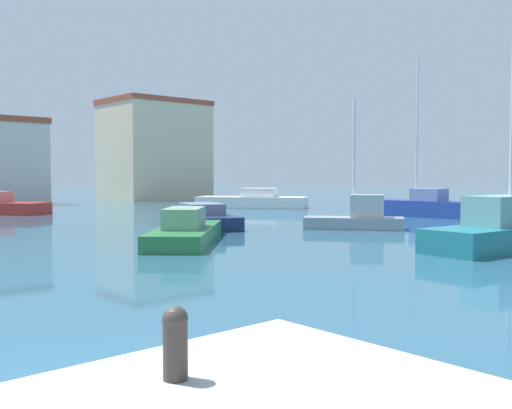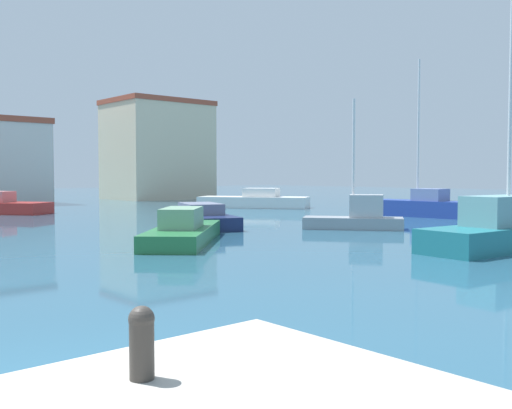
% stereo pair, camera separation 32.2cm
% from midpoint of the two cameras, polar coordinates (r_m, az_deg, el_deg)
% --- Properties ---
extents(water, '(160.00, 160.00, 0.00)m').
position_cam_midpoint_polar(water, '(31.40, -7.32, -1.71)').
color(water, '#285670').
rests_on(water, ground).
extents(mooring_bollard, '(0.21, 0.21, 0.60)m').
position_cam_midpoint_polar(mooring_bollard, '(4.91, -9.19, -12.84)').
color(mooring_bollard, '#38332D').
rests_on(mooring_bollard, pier_quay).
extents(sailboat_teal_behind_lamppost, '(7.60, 2.76, 12.54)m').
position_cam_midpoint_polar(sailboat_teal_behind_lamppost, '(21.65, 23.55, -2.19)').
color(sailboat_teal_behind_lamppost, '#1E707A').
rests_on(sailboat_teal_behind_lamppost, water).
extents(motorboat_green_inner_mooring, '(6.20, 6.34, 1.32)m').
position_cam_midpoint_polar(motorboat_green_inner_mooring, '(21.84, -6.69, -2.56)').
color(motorboat_green_inner_mooring, '#28703D').
rests_on(motorboat_green_inner_mooring, water).
extents(motorboat_navy_distant_north, '(4.91, 7.59, 1.15)m').
position_cam_midpoint_polar(motorboat_navy_distant_north, '(28.84, -5.29, -1.27)').
color(motorboat_navy_distant_north, '#19234C').
rests_on(motorboat_navy_distant_north, water).
extents(sailboat_blue_near_pier, '(2.55, 6.98, 9.44)m').
position_cam_midpoint_polar(sailboat_blue_near_pier, '(36.77, 15.83, -0.13)').
color(sailboat_blue_near_pier, '#233D93').
rests_on(sailboat_blue_near_pier, water).
extents(motorboat_white_mid_harbor, '(6.94, 8.39, 1.50)m').
position_cam_midpoint_polar(motorboat_white_mid_harbor, '(44.84, 0.09, 0.36)').
color(motorboat_white_mid_harbor, white).
rests_on(motorboat_white_mid_harbor, water).
extents(sailboat_grey_far_left, '(3.97, 4.53, 6.02)m').
position_cam_midpoint_polar(sailboat_grey_far_left, '(27.55, 10.16, -1.18)').
color(sailboat_grey_far_left, gray).
rests_on(sailboat_grey_far_left, water).
extents(harbor_office, '(9.72, 7.89, 10.20)m').
position_cam_midpoint_polar(harbor_office, '(62.14, -9.41, 5.26)').
color(harbor_office, beige).
rests_on(harbor_office, ground).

